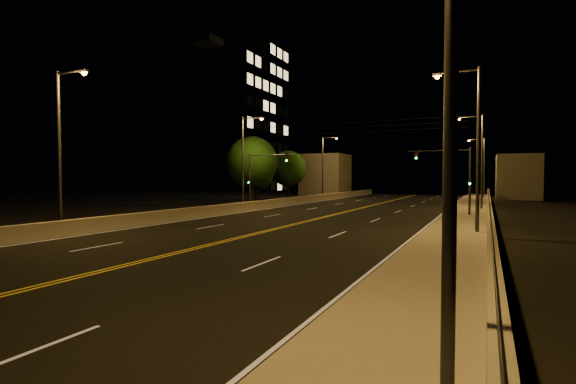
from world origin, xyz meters
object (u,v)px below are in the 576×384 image
at_px(streetlight_4, 62,141).
at_px(traffic_signal_left, 258,174).
at_px(streetlight_1, 473,140).
at_px(building_tower, 208,121).
at_px(traffic_signal_right, 456,173).
at_px(tree_2, 288,169).
at_px(streetlight_2, 479,156).
at_px(tree_1, 257,173).
at_px(tree_0, 252,162).
at_px(streetlight_5, 245,157).
at_px(streetlight_3, 482,164).
at_px(streetlight_0, 432,29).
at_px(streetlight_6, 324,163).

relative_size(streetlight_4, traffic_signal_left, 1.63).
height_order(streetlight_1, building_tower, building_tower).
relative_size(traffic_signal_right, tree_2, 0.78).
bearing_deg(streetlight_2, tree_1, 173.11).
distance_m(streetlight_4, tree_0, 25.75).
relative_size(building_tower, tree_1, 4.43).
bearing_deg(streetlight_1, streetlight_5, 153.28).
height_order(streetlight_1, traffic_signal_left, streetlight_1).
bearing_deg(streetlight_3, streetlight_5, -121.36).
height_order(streetlight_3, traffic_signal_right, streetlight_3).
relative_size(streetlight_3, streetlight_4, 1.00).
bearing_deg(streetlight_1, streetlight_2, 90.00).
distance_m(streetlight_4, building_tower, 48.35).
height_order(streetlight_5, tree_0, streetlight_5).
height_order(streetlight_0, streetlight_3, same).
bearing_deg(traffic_signal_left, traffic_signal_right, 0.00).
distance_m(streetlight_1, tree_2, 41.39).
relative_size(streetlight_1, tree_0, 1.17).
height_order(streetlight_3, streetlight_4, same).
bearing_deg(streetlight_0, streetlight_2, 90.00).
bearing_deg(traffic_signal_right, streetlight_5, -178.00).
xyz_separation_m(streetlight_2, traffic_signal_right, (-1.56, -7.83, -1.75)).
xyz_separation_m(streetlight_6, tree_0, (-2.45, -17.28, -0.34)).
bearing_deg(building_tower, streetlight_0, -50.92).
height_order(traffic_signal_left, tree_2, tree_2).
xyz_separation_m(tree_1, tree_2, (0.29, 9.13, 0.81)).
bearing_deg(tree_2, tree_0, -80.11).
bearing_deg(tree_1, streetlight_2, -6.89).
bearing_deg(traffic_signal_left, streetlight_4, -93.20).
bearing_deg(tree_2, streetlight_4, -82.87).
relative_size(streetlight_5, traffic_signal_right, 1.63).
xyz_separation_m(tree_0, tree_2, (-2.69, 15.42, -0.42)).
bearing_deg(tree_1, streetlight_6, 63.69).
distance_m(streetlight_4, tree_1, 32.42).
xyz_separation_m(streetlight_4, traffic_signal_left, (1.16, 20.84, -1.75)).
relative_size(streetlight_4, building_tower, 0.35).
height_order(streetlight_2, tree_0, streetlight_2).
relative_size(streetlight_5, tree_2, 1.27).
distance_m(traffic_signal_left, tree_1, 12.90).
xyz_separation_m(streetlight_0, streetlight_4, (-21.46, 9.86, 0.00)).
bearing_deg(tree_2, streetlight_0, -62.42).
xyz_separation_m(streetlight_4, streetlight_6, (0.00, 42.91, 0.00)).
bearing_deg(streetlight_0, streetlight_1, 90.00).
bearing_deg(traffic_signal_right, streetlight_6, 132.04).
xyz_separation_m(streetlight_1, traffic_signal_right, (-1.56, 11.50, -1.75)).
relative_size(streetlight_4, traffic_signal_right, 1.63).
height_order(streetlight_0, streetlight_6, same).
bearing_deg(tree_0, streetlight_0, -56.04).
xyz_separation_m(streetlight_5, tree_1, (-5.43, 11.77, -1.58)).
bearing_deg(streetlight_4, streetlight_3, 68.81).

